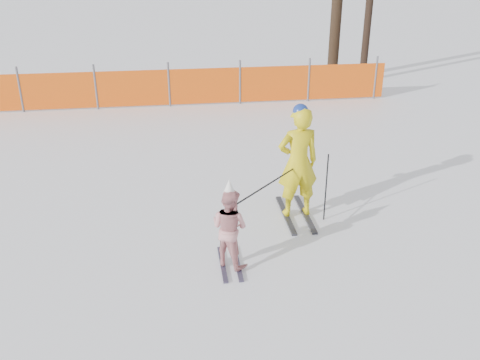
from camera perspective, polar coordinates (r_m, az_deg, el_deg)
The scene contains 5 objects.
ground at distance 8.28m, azimuth 0.46°, elevation -7.74°, with size 120.00×120.00×0.00m, color white.
adult at distance 8.92m, azimuth 6.21°, elevation 1.91°, with size 0.74×1.37×2.01m.
child at distance 7.67m, azimuth -1.12°, elevation -5.04°, with size 0.74×0.93×1.39m.
ski_poles at distance 8.55m, azimuth 5.67°, elevation -0.69°, with size 1.69×1.20×1.21m.
safety_fence at distance 15.40m, azimuth -14.70°, elevation 9.33°, with size 16.27×0.06×1.25m.
Camera 1 is at (-0.99, -6.91, 4.45)m, focal length 40.00 mm.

